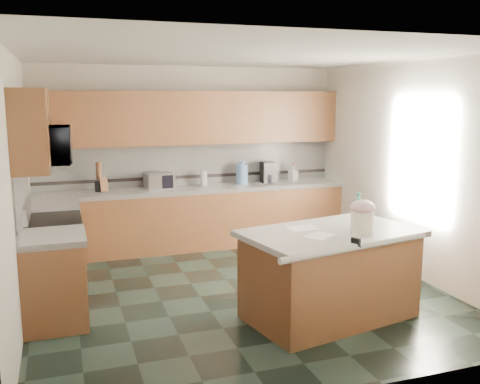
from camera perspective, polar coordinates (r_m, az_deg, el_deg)
name	(u,v)px	position (r m, az deg, el deg)	size (l,w,h in m)	color
floor	(237,292)	(6.35, -0.27, -10.61)	(4.60, 4.60, 0.00)	black
ceiling	(237,54)	(5.96, -0.30, 14.47)	(4.60, 4.60, 0.00)	white
wall_back	(189,156)	(8.22, -5.41, 3.82)	(4.60, 0.04, 2.70)	silver
wall_front	(339,224)	(3.92, 10.53, -3.35)	(4.60, 0.04, 2.70)	silver
wall_left	(15,189)	(5.72, -22.90, 0.28)	(0.04, 4.60, 2.70)	silver
wall_right	(412,169)	(7.08, 17.83, 2.35)	(0.04, 4.60, 2.70)	silver
back_base_cab	(195,219)	(8.07, -4.78, -2.92)	(4.60, 0.60, 0.86)	#3A1E0F
back_countertop	(195,189)	(7.98, -4.83, 0.30)	(4.60, 0.64, 0.06)	white
back_upper_cab	(192,118)	(8.00, -5.18, 7.88)	(4.60, 0.33, 0.78)	#3A1E0F
back_backsplash	(190,164)	(8.21, -5.35, 3.00)	(4.60, 0.02, 0.63)	silver
back_accent_band	(190,177)	(8.23, -5.32, 1.64)	(4.60, 0.01, 0.05)	black
left_base_cab_rear	(55,243)	(7.16, -19.13, -5.16)	(0.60, 0.82, 0.86)	#3A1E0F
left_counter_rear	(53,207)	(7.06, -19.35, -1.55)	(0.64, 0.82, 0.06)	white
left_base_cab_front	(55,282)	(5.70, -19.17, -9.09)	(0.60, 0.72, 0.86)	#3A1E0F
left_counter_front	(52,238)	(5.57, -19.44, -4.61)	(0.64, 0.72, 0.06)	white
left_backsplash	(22,191)	(6.28, -22.20, 0.08)	(0.02, 2.30, 0.63)	silver
left_accent_band	(24,209)	(6.32, -22.02, -1.66)	(0.01, 2.30, 0.05)	black
left_upper_cab_rear	(36,122)	(7.07, -20.94, 6.96)	(0.33, 1.09, 0.78)	#3A1E0F
left_upper_cab_front	(30,130)	(5.41, -21.54, 6.14)	(0.33, 0.72, 0.78)	#3A1E0F
range_body	(55,260)	(6.40, -19.15, -6.88)	(0.60, 0.76, 0.88)	#B7B7BC
range_oven_door	(82,261)	(6.41, -16.53, -7.07)	(0.02, 0.68, 0.55)	black
range_cooktop	(52,220)	(6.28, -19.40, -2.86)	(0.62, 0.78, 0.04)	black
range_handle	(83,228)	(6.31, -16.43, -3.75)	(0.02, 0.02, 0.66)	#B7B7BC
range_backguard	(26,211)	(6.27, -21.84, -1.92)	(0.06, 0.76, 0.18)	#B7B7BC
microwave	(47,145)	(6.16, -19.85, 4.71)	(0.73, 0.50, 0.41)	#B7B7BC
island_base	(330,277)	(5.62, 9.54, -8.93)	(1.64, 0.94, 0.86)	#3A1E0F
island_top	(331,233)	(5.48, 9.68, -4.38)	(1.74, 1.04, 0.06)	white
island_bullnose	(358,247)	(5.05, 12.48, -5.75)	(0.06, 0.06, 1.74)	white
treat_jar	(362,223)	(5.37, 12.89, -3.20)	(0.22, 0.22, 0.23)	#F0E6CE
treat_jar_lid	(363,207)	(5.34, 12.95, -1.62)	(0.24, 0.24, 0.15)	#CC9DA7
treat_jar_knob	(363,202)	(5.33, 12.97, -1.09)	(0.03, 0.03, 0.08)	tan
treat_jar_knob_end_l	(359,203)	(5.31, 12.61, -1.11)	(0.04, 0.04, 0.04)	tan
treat_jar_knob_end_r	(366,202)	(5.35, 13.34, -1.06)	(0.04, 0.04, 0.04)	tan
soap_bottle_island	(358,210)	(5.66, 12.48, -1.86)	(0.14, 0.14, 0.36)	teal
paper_sheet_a	(320,236)	(5.26, 8.51, -4.62)	(0.29, 0.22, 0.00)	white
paper_sheet_b	(303,228)	(5.52, 6.76, -3.86)	(0.30, 0.23, 0.00)	white
clamp_body	(356,242)	(5.05, 12.24, -5.27)	(0.03, 0.09, 0.08)	black
clamp_handle	(359,246)	(5.01, 12.56, -5.65)	(0.01, 0.01, 0.06)	black
knife_block	(103,185)	(7.80, -14.39, 0.74)	(0.11, 0.09, 0.20)	#472814
utensil_crock	(100,186)	(7.83, -14.75, 0.66)	(0.14, 0.14, 0.17)	black
utensil_bundle	(99,171)	(7.80, -14.82, 2.18)	(0.08, 0.08, 0.25)	#472814
toaster_oven	(159,181)	(7.90, -8.62, 1.19)	(0.40, 0.27, 0.23)	#B7B7BC
toaster_oven_door	(161,182)	(7.77, -8.45, 1.05)	(0.36, 0.01, 0.19)	black
paper_towel	(204,178)	(8.09, -3.89, 1.50)	(0.10, 0.10, 0.23)	white
paper_towel_base	(204,185)	(8.11, -3.88, 0.74)	(0.16, 0.16, 0.01)	#B7B7BC
water_jug	(242,174)	(8.22, 0.22, 1.92)	(0.19, 0.19, 0.31)	#5076A8
water_jug_neck	(242,163)	(8.20, 0.22, 3.15)	(0.09, 0.09, 0.04)	#5076A8
coffee_maker	(268,172)	(8.39, 2.96, 2.12)	(0.19, 0.21, 0.32)	black
coffee_carafe	(269,179)	(8.36, 3.07, 1.43)	(0.13, 0.13, 0.13)	black
soap_bottle_back	(293,173)	(8.53, 5.69, 2.00)	(0.12, 0.12, 0.26)	white
soap_back_cap	(293,164)	(8.51, 5.71, 2.96)	(0.02, 0.02, 0.03)	red
window_light_proxy	(420,159)	(6.89, 18.68, 3.36)	(0.02, 1.40, 1.10)	white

